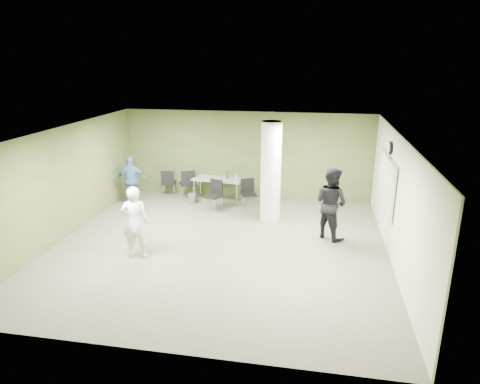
% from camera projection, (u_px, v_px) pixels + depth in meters
% --- Properties ---
extents(floor, '(8.00, 8.00, 0.00)m').
position_uv_depth(floor, '(220.00, 246.00, 10.45)').
color(floor, '#504F3F').
rests_on(floor, ground).
extents(ceiling, '(8.00, 8.00, 0.00)m').
position_uv_depth(ceiling, '(218.00, 133.00, 9.61)').
color(ceiling, white).
rests_on(ceiling, wall_back).
extents(wall_back, '(8.00, 2.80, 0.02)m').
position_uv_depth(wall_back, '(247.00, 155.00, 13.78)').
color(wall_back, '#415427').
rests_on(wall_back, floor).
extents(wall_left, '(0.02, 8.00, 2.80)m').
position_uv_depth(wall_left, '(64.00, 183.00, 10.71)').
color(wall_left, '#415427').
rests_on(wall_left, floor).
extents(wall_right_cream, '(0.02, 8.00, 2.80)m').
position_uv_depth(wall_right_cream, '(397.00, 202.00, 9.35)').
color(wall_right_cream, beige).
rests_on(wall_right_cream, floor).
extents(column, '(0.56, 0.56, 2.80)m').
position_uv_depth(column, '(271.00, 172.00, 11.74)').
color(column, silver).
rests_on(column, floor).
extents(whiteboard, '(0.05, 2.30, 1.30)m').
position_uv_depth(whiteboard, '(386.00, 182.00, 10.46)').
color(whiteboard, silver).
rests_on(whiteboard, wall_right_cream).
extents(wall_clock, '(0.06, 0.32, 0.32)m').
position_uv_depth(wall_clock, '(390.00, 148.00, 10.20)').
color(wall_clock, black).
rests_on(wall_clock, wall_right_cream).
extents(folding_table, '(1.64, 0.85, 1.00)m').
position_uv_depth(folding_table, '(218.00, 180.00, 13.56)').
color(folding_table, gray).
rests_on(folding_table, floor).
extents(wastebasket, '(0.26, 0.26, 0.30)m').
position_uv_depth(wastebasket, '(192.00, 199.00, 13.50)').
color(wastebasket, '#4C4C4C').
rests_on(wastebasket, floor).
extents(chair_back_left, '(0.53, 0.53, 0.89)m').
position_uv_depth(chair_back_left, '(168.00, 181.00, 14.08)').
color(chair_back_left, black).
rests_on(chair_back_left, floor).
extents(chair_back_right, '(0.64, 0.64, 0.97)m').
position_uv_depth(chair_back_right, '(188.00, 182.00, 13.82)').
color(chair_back_right, black).
rests_on(chair_back_right, floor).
extents(chair_table_left, '(0.59, 0.59, 0.91)m').
position_uv_depth(chair_table_left, '(214.00, 193.00, 12.85)').
color(chair_table_left, black).
rests_on(chair_table_left, floor).
extents(chair_table_right, '(0.56, 0.56, 0.88)m').
position_uv_depth(chair_table_right, '(248.00, 191.00, 13.08)').
color(chair_table_right, black).
rests_on(chair_table_right, floor).
extents(woman_white, '(0.69, 0.52, 1.70)m').
position_uv_depth(woman_white, '(135.00, 222.00, 9.67)').
color(woman_white, white).
rests_on(woman_white, floor).
extents(man_black, '(1.14, 1.11, 1.85)m').
position_uv_depth(man_black, '(331.00, 203.00, 10.72)').
color(man_black, black).
rests_on(man_black, floor).
extents(man_blue, '(0.98, 0.69, 1.54)m').
position_uv_depth(man_blue, '(131.00, 180.00, 13.25)').
color(man_blue, '#3F689E').
rests_on(man_blue, floor).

